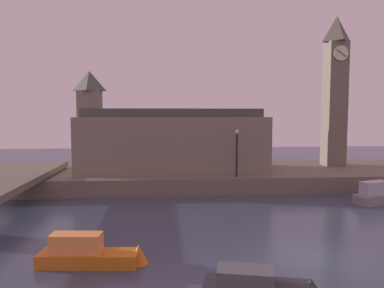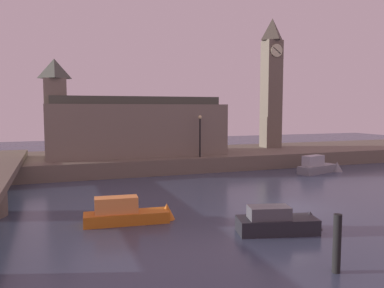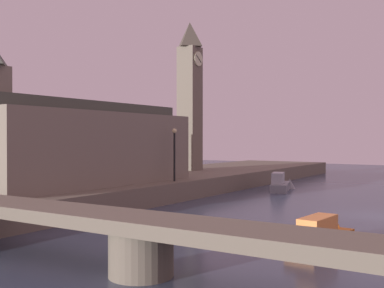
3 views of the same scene
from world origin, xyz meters
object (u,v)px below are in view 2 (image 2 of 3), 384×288
Objects in this scene: mooring_post_left at (337,244)px; boat_patrol_orange at (133,213)px; boat_cruiser_grey at (321,167)px; parliament_hall at (132,126)px; boat_barge_dark at (284,222)px; clock_tower at (271,82)px; streetlamp at (200,131)px.

boat_patrol_orange is at bearing 123.69° from mooring_post_left.
parliament_hall is at bearing 152.69° from boat_cruiser_grey.
boat_barge_dark is 8.17m from boat_patrol_orange.
clock_tower is 30.64m from boat_barge_dark.
boat_barge_dark is 0.94× the size of boat_patrol_orange.
parliament_hall is 7.40m from streetlamp.
boat_cruiser_grey is at bearing -22.02° from streetlamp.
parliament_hall is 28.76m from mooring_post_left.
boat_patrol_orange is (-21.48, -21.18, -9.10)m from clock_tower.
boat_cruiser_grey is (17.07, -8.81, -3.89)m from parliament_hall.
clock_tower is at bearing 44.60° from boat_patrol_orange.
boat_barge_dark is 0.90× the size of boat_cruiser_grey.
parliament_hall is at bearing 144.11° from streetlamp.
boat_cruiser_grey is (-0.73, -10.74, -9.02)m from clock_tower.
boat_cruiser_grey is at bearing 46.86° from boat_barge_dark.
streetlamp is 0.75× the size of boat_cruiser_grey.
mooring_post_left reaches higher than boat_patrol_orange.
boat_patrol_orange is (-3.68, -19.26, -3.98)m from parliament_hall.
boat_patrol_orange is (-9.67, -14.93, -3.56)m from streetlamp.
mooring_post_left reaches higher than boat_barge_dark.
parliament_hall reaches higher than boat_patrol_orange.
boat_barge_dark is (-14.49, -25.42, -9.10)m from clock_tower.
boat_cruiser_grey is (14.62, 19.65, -0.55)m from mooring_post_left.
streetlamp is 18.14m from boat_patrol_orange.
boat_cruiser_grey is 1.05× the size of boat_patrol_orange.
boat_barge_dark is 20.12m from boat_cruiser_grey.
clock_tower reaches higher than boat_cruiser_grey.
streetlamp is at bearing -35.89° from parliament_hall.
boat_barge_dark is (0.86, 4.96, -0.63)m from mooring_post_left.
streetlamp is 0.83× the size of boat_barge_dark.
clock_tower is 6.83× the size of mooring_post_left.
streetlamp is at bearing 81.67° from mooring_post_left.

